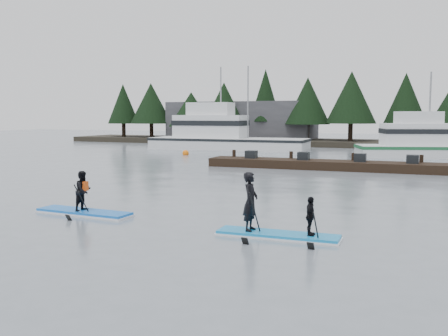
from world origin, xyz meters
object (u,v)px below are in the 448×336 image
at_px(fishing_boat_medium, 431,151).
at_px(paddleboard_duo, 271,216).
at_px(fishing_boat_large, 224,143).
at_px(paddleboard_solo, 84,200).
at_px(floating_dock, 335,165).

relative_size(fishing_boat_medium, paddleboard_duo, 3.70).
height_order(fishing_boat_large, paddleboard_solo, fishing_boat_large).
xyz_separation_m(fishing_boat_large, paddleboard_solo, (8.43, -31.73, -0.19)).
bearing_deg(fishing_boat_large, paddleboard_duo, -67.37).
relative_size(fishing_boat_large, fishing_boat_medium, 1.24).
distance_m(fishing_boat_large, paddleboard_solo, 32.84).
distance_m(fishing_boat_large, floating_dock, 19.67).
xyz_separation_m(paddleboard_solo, paddleboard_duo, (6.88, -0.49, 0.09)).
bearing_deg(paddleboard_solo, paddleboard_duo, -2.37).
bearing_deg(floating_dock, paddleboard_duo, -87.09).
relative_size(fishing_boat_large, floating_dock, 0.97).
distance_m(fishing_boat_large, paddleboard_duo, 35.68).
xyz_separation_m(fishing_boat_medium, paddleboard_solo, (-10.60, -29.82, -0.04)).
relative_size(fishing_boat_large, paddleboard_duo, 4.57).
height_order(floating_dock, paddleboard_duo, paddleboard_duo).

